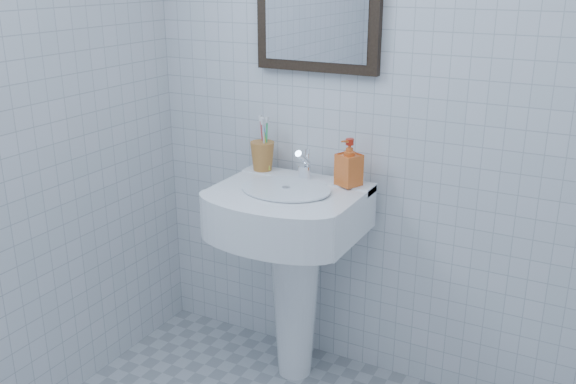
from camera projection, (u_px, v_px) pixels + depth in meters
The scene contains 5 objects.
wall_back at pixel (411, 75), 2.30m from camera, with size 2.20×0.02×2.50m, color silver.
washbasin at pixel (292, 251), 2.51m from camera, with size 0.55×0.40×0.84m.
faucet at pixel (305, 166), 2.49m from camera, with size 0.05×0.11×0.12m.
toothbrush_cup at pixel (262, 156), 2.59m from camera, with size 0.10×0.10×0.12m, color #B4702F, non-canonical shape.
soap_dispenser at pixel (349, 162), 2.40m from camera, with size 0.08×0.08×0.18m, color red.
Camera 1 is at (0.69, -1.05, 1.61)m, focal length 40.00 mm.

